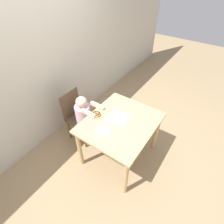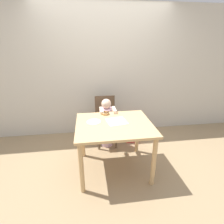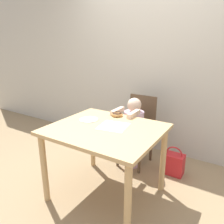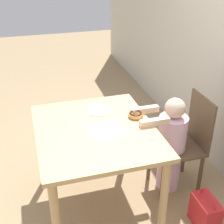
# 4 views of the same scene
# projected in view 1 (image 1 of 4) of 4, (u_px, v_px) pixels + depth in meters

# --- Properties ---
(ground_plane) EXTENTS (12.00, 12.00, 0.00)m
(ground_plane) POSITION_uv_depth(u_px,v_px,m) (119.00, 154.00, 2.90)
(ground_plane) COLOR #997F5B
(wall_back) EXTENTS (8.00, 0.05, 2.50)m
(wall_back) POSITION_uv_depth(u_px,v_px,m) (49.00, 64.00, 2.62)
(wall_back) COLOR beige
(wall_back) RESTS_ON ground_plane
(dining_table) EXTENTS (1.05, 0.90, 0.76)m
(dining_table) POSITION_uv_depth(u_px,v_px,m) (120.00, 127.00, 2.46)
(dining_table) COLOR tan
(dining_table) RESTS_ON ground_plane
(chair) EXTENTS (0.37, 0.43, 0.89)m
(chair) POSITION_uv_depth(u_px,v_px,m) (78.00, 117.00, 2.92)
(chair) COLOR brown
(chair) RESTS_ON ground_plane
(child_figure) EXTENTS (0.26, 0.47, 0.91)m
(child_figure) POSITION_uv_depth(u_px,v_px,m) (84.00, 120.00, 2.86)
(child_figure) COLOR silver
(child_figure) RESTS_ON ground_plane
(donut) EXTENTS (0.12, 0.12, 0.05)m
(donut) POSITION_uv_depth(u_px,v_px,m) (96.00, 114.00, 2.47)
(donut) COLOR tan
(donut) RESTS_ON dining_table
(napkin) EXTENTS (0.31, 0.31, 0.00)m
(napkin) POSITION_uv_depth(u_px,v_px,m) (118.00, 118.00, 2.45)
(napkin) COLOR white
(napkin) RESTS_ON dining_table
(handbag) EXTENTS (0.25, 0.15, 0.36)m
(handbag) POSITION_uv_depth(u_px,v_px,m) (100.00, 114.00, 3.42)
(handbag) COLOR red
(handbag) RESTS_ON ground_plane
(plate) EXTENTS (0.20, 0.20, 0.01)m
(plate) POSITION_uv_depth(u_px,v_px,m) (103.00, 131.00, 2.26)
(plate) COLOR silver
(plate) RESTS_ON dining_table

